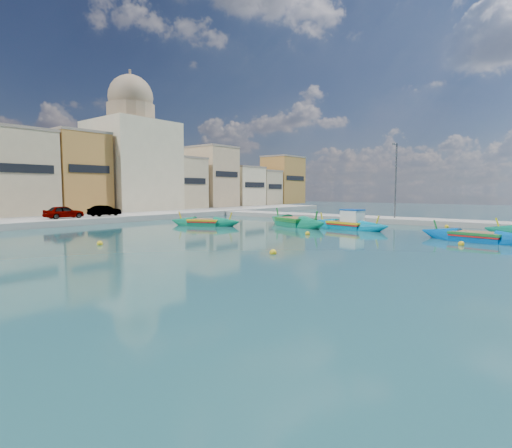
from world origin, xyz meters
TOP-DOWN VIEW (x-y plane):
  - ground at (0.00, 0.00)m, footprint 160.00×160.00m
  - east_quay at (18.00, 0.00)m, footprint 4.00×70.00m
  - north_quay at (0.00, 32.00)m, footprint 80.00×8.00m
  - north_townhouses at (6.68, 39.36)m, footprint 83.20×7.87m
  - church_block at (10.00, 40.00)m, footprint 10.00×10.00m
  - quay_street_lamp at (17.44, 6.00)m, footprint 1.18×0.16m
  - parked_cars at (-6.43, 30.50)m, footprint 16.11×2.41m
  - luzzu_turquoise_cabin at (8.85, 6.96)m, footprint 3.46×8.42m
  - luzzu_cyan_mid at (8.41, 12.08)m, footprint 5.83×9.37m
  - luzzu_green at (3.21, 18.73)m, footprint 4.44×7.29m
  - luzzu_blue_south at (6.26, -3.38)m, footprint 3.04×7.86m
  - mooring_buoys at (1.52, 6.93)m, footprint 25.87×21.66m

SIDE VIEW (x-z plane):
  - ground at x=0.00m, z-range 0.00..0.00m
  - mooring_buoys at x=1.52m, z-range -0.10..0.26m
  - luzzu_blue_south at x=6.26m, z-range -0.88..1.34m
  - luzzu_green at x=3.21m, z-range -0.88..1.37m
  - east_quay at x=18.00m, z-range 0.00..0.50m
  - luzzu_cyan_mid at x=8.41m, z-range -1.09..1.66m
  - north_quay at x=0.00m, z-range 0.00..0.60m
  - luzzu_turquoise_cabin at x=8.85m, z-range -1.00..1.64m
  - parked_cars at x=-6.43m, z-range 0.57..1.81m
  - quay_street_lamp at x=17.44m, z-range 0.34..8.34m
  - north_townhouses at x=6.68m, z-range -0.10..10.09m
  - church_block at x=10.00m, z-range -1.14..17.96m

